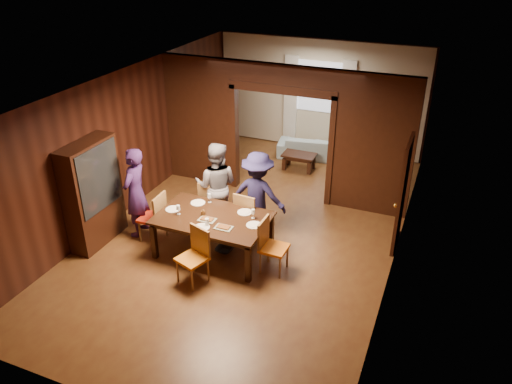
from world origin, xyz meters
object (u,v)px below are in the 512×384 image
at_px(chair_right, 274,247).
at_px(chair_far_r, 249,214).
at_px(chair_left, 152,216).
at_px(chair_near, 192,257).
at_px(person_purple, 135,193).
at_px(dining_table, 213,235).
at_px(person_grey, 216,185).
at_px(coffee_table, 299,162).
at_px(sofa, 315,147).
at_px(hutch, 93,194).
at_px(person_navy, 258,194).
at_px(chair_far_l, 213,202).

bearing_deg(chair_right, chair_far_r, 45.58).
relative_size(chair_left, chair_near, 1.00).
relative_size(person_purple, dining_table, 0.89).
xyz_separation_m(person_grey, coffee_table, (0.69, 3.13, -0.68)).
bearing_deg(dining_table, chair_far_r, 64.03).
relative_size(sofa, chair_right, 1.95).
xyz_separation_m(dining_table, chair_near, (0.06, -0.88, 0.10)).
bearing_deg(dining_table, person_purple, 177.55).
xyz_separation_m(dining_table, chair_far_r, (0.38, 0.77, 0.10)).
height_order(chair_near, hutch, hutch).
relative_size(dining_table, chair_left, 2.04).
xyz_separation_m(person_navy, coffee_table, (-0.17, 3.11, -0.65)).
bearing_deg(chair_right, chair_left, 89.82).
xyz_separation_m(chair_far_r, hutch, (-2.57, -1.21, 0.52)).
bearing_deg(chair_far_r, chair_right, 138.53).
bearing_deg(chair_left, chair_far_r, 113.35).
distance_m(dining_table, chair_far_l, 1.04).
relative_size(coffee_table, chair_left, 0.82).
distance_m(person_navy, dining_table, 1.16).
xyz_separation_m(person_grey, chair_near, (0.43, -1.81, -0.39)).
height_order(coffee_table, chair_right, chair_right).
bearing_deg(dining_table, hutch, -168.64).
bearing_deg(sofa, coffee_table, 70.34).
bearing_deg(person_grey, coffee_table, -116.40).
relative_size(chair_right, chair_near, 1.00).
bearing_deg(chair_far_r, hutch, 29.59).
relative_size(dining_table, chair_far_l, 2.04).
bearing_deg(chair_near, hutch, -171.90).
bearing_deg(chair_far_l, dining_table, 114.77).
relative_size(person_navy, dining_table, 0.85).
xyz_separation_m(coffee_table, hutch, (-2.51, -4.49, 0.80)).
relative_size(chair_far_r, hutch, 0.48).
bearing_deg(chair_near, chair_right, 54.48).
bearing_deg(hutch, chair_far_r, 25.21).
relative_size(sofa, chair_far_l, 1.95).
relative_size(person_navy, sofa, 0.90).
bearing_deg(person_grey, person_purple, 19.75).
height_order(sofa, dining_table, dining_table).
relative_size(person_grey, person_navy, 1.04).
bearing_deg(chair_far_l, hutch, 36.69).
xyz_separation_m(person_navy, sofa, (-0.01, 3.97, -0.57)).
distance_m(sofa, chair_near, 5.81).
distance_m(dining_table, hutch, 2.33).
relative_size(dining_table, chair_near, 2.04).
bearing_deg(coffee_table, chair_right, -77.92).
relative_size(person_navy, chair_near, 1.75).
bearing_deg(dining_table, chair_far_l, 116.31).
distance_m(dining_table, coffee_table, 4.06).
height_order(person_grey, coffee_table, person_grey).
distance_m(person_navy, chair_far_l, 1.01).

